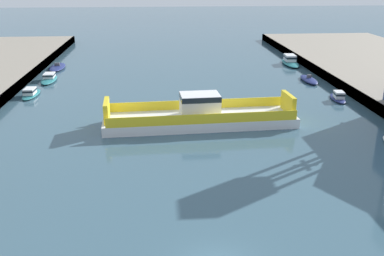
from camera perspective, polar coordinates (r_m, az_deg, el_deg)
The scene contains 7 objects.
chain_ferry at distance 50.03m, azimuth 1.03°, elevation 1.62°, with size 22.28×6.85×3.71m.
moored_boat_near_left at distance 74.34m, azimuth -18.24°, elevation 6.22°, with size 2.47×6.81×1.20m.
moored_boat_near_right at distance 85.49m, azimuth 12.75°, elevation 8.57°, with size 3.03×8.36×1.79m.
moored_boat_mid_left at distance 63.27m, azimuth 18.62°, elevation 3.91°, with size 2.24×5.11×1.29m.
moored_boat_mid_right at distance 66.07m, azimuth -20.40°, elevation 4.33°, with size 2.11×6.06×1.23m.
moored_boat_far_right at distance 72.89m, azimuth 15.08°, elevation 6.16°, with size 2.08×6.46×1.09m.
moored_boat_upstream_a at distance 83.48m, azimuth -17.24°, elevation 7.64°, with size 2.84×7.54×1.05m.
Camera 1 is at (-3.24, -21.33, 16.88)m, focal length 40.67 mm.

